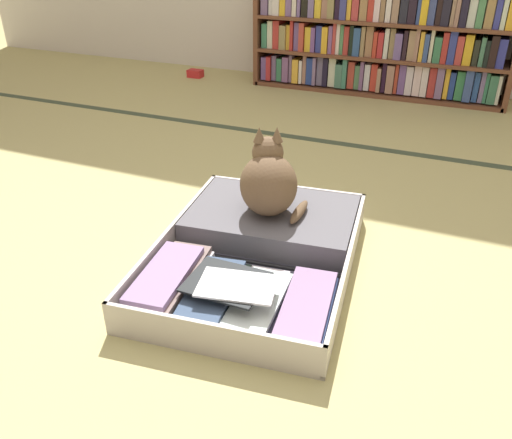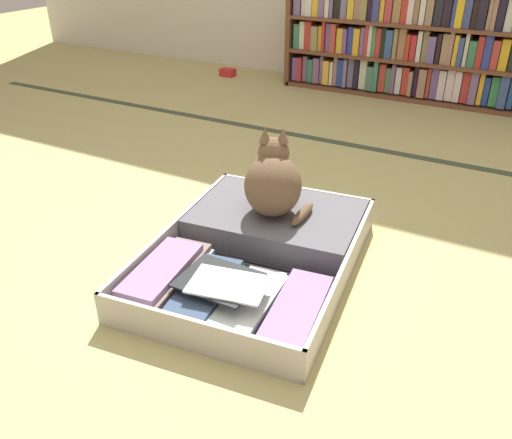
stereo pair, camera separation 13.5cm
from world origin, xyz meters
name	(u,v)px [view 2 (the right image)]	position (x,y,z in m)	size (l,w,h in m)	color
ground_plane	(212,287)	(0.00, 0.00, 0.00)	(10.00, 10.00, 0.00)	tan
tatami_border	(355,145)	(0.00, 1.28, 0.00)	(4.80, 0.05, 0.00)	#3B4733
bookshelf	(414,42)	(0.00, 2.23, 0.32)	(1.55, 0.29, 0.65)	brown
open_suitcase	(259,246)	(0.05, 0.20, 0.04)	(0.66, 0.87, 0.10)	#BAB2AB
black_cat	(273,182)	(0.03, 0.34, 0.21)	(0.26, 0.27, 0.28)	brown
small_red_pouch	(228,72)	(-1.21, 2.12, 0.02)	(0.10, 0.07, 0.05)	red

